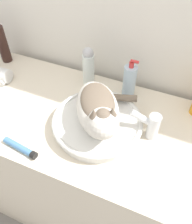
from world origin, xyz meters
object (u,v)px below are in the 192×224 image
lotion_bottle_white (88,66)px  faucet (151,125)px  cat (99,109)px  soap_pump_bottle (129,81)px  hairspray_can_black (2,44)px  cream_tube (21,148)px

lotion_bottle_white → faucet: bearing=-30.0°
cat → faucet: (0.19, 0.06, -0.06)m
faucet → soap_pump_bottle: size_ratio=0.69×
hairspray_can_black → lotion_bottle_white: (0.47, -0.00, -0.00)m
cat → cream_tube: (-0.23, -0.19, -0.11)m
hairspray_can_black → soap_pump_bottle: bearing=0.0°
hairspray_can_black → cream_tube: hairspray_can_black is taller
lotion_bottle_white → hairspray_can_black: bearing=180.0°
cream_tube → faucet: bearing=31.2°
lotion_bottle_white → cat: bearing=-58.3°
cat → hairspray_can_black: size_ratio=1.54×
lotion_bottle_white → cream_tube: lotion_bottle_white is taller
cat → faucet: size_ratio=2.55×
faucet → soap_pump_bottle: 0.25m
cat → soap_pump_bottle: size_ratio=1.76×
soap_pump_bottle → lotion_bottle_white: 0.20m
cat → cream_tube: bearing=-81.5°
cream_tube → cat: bearing=40.5°
cat → faucet: 0.20m
soap_pump_bottle → hairspray_can_black: (-0.67, -0.00, 0.02)m
cream_tube → soap_pump_bottle: bearing=59.4°
soap_pump_bottle → lotion_bottle_white: bearing=-180.0°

